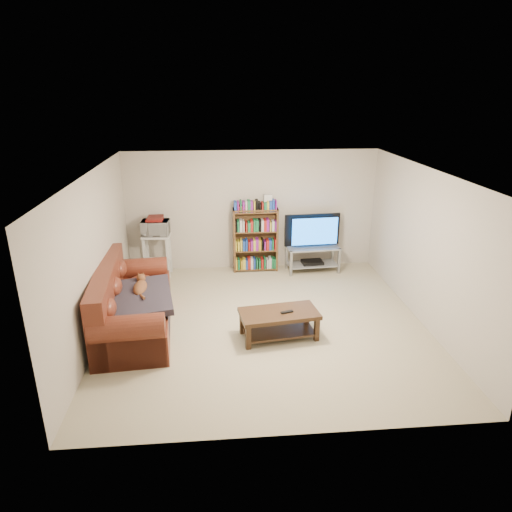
{
  "coord_description": "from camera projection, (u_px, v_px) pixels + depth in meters",
  "views": [
    {
      "loc": [
        -0.7,
        -6.4,
        3.51
      ],
      "look_at": [
        -0.1,
        0.4,
        1.0
      ],
      "focal_mm": 32.0,
      "sensor_mm": 36.0,
      "label": 1
    }
  ],
  "objects": [
    {
      "name": "shelf_clutter",
      "position": [
        260.0,
        203.0,
        8.94
      ],
      "size": [
        0.66,
        0.2,
        0.28
      ],
      "rotation": [
        0.0,
        0.0,
        0.0
      ],
      "color": "silver",
      "rests_on": "bookshelf"
    },
    {
      "name": "tv_stand",
      "position": [
        313.0,
        255.0,
        9.22
      ],
      "size": [
        1.08,
        0.54,
        0.52
      ],
      "rotation": [
        0.0,
        0.0,
        0.07
      ],
      "color": "#999EA3",
      "rests_on": "floor"
    },
    {
      "name": "dvd_player",
      "position": [
        312.0,
        262.0,
        9.28
      ],
      "size": [
        0.44,
        0.32,
        0.06
      ],
      "primitive_type": "cube",
      "rotation": [
        0.0,
        0.0,
        0.07
      ],
      "color": "black",
      "rests_on": "tv_stand"
    },
    {
      "name": "coffee_table",
      "position": [
        279.0,
        319.0,
        6.76
      ],
      "size": [
        1.22,
        0.73,
        0.42
      ],
      "rotation": [
        0.0,
        0.0,
        0.14
      ],
      "color": "#332012",
      "rests_on": "floor"
    },
    {
      "name": "microwave_stand",
      "position": [
        157.0,
        249.0,
        8.96
      ],
      "size": [
        0.54,
        0.41,
        0.84
      ],
      "rotation": [
        0.0,
        0.0,
        -0.05
      ],
      "color": "silver",
      "rests_on": "floor"
    },
    {
      "name": "floor",
      "position": [
        264.0,
        323.0,
        7.25
      ],
      "size": [
        5.0,
        5.0,
        0.0
      ],
      "primitive_type": "plane",
      "color": "#C1B590",
      "rests_on": "ground"
    },
    {
      "name": "bookshelf",
      "position": [
        255.0,
        239.0,
        9.17
      ],
      "size": [
        0.9,
        0.28,
        1.29
      ],
      "rotation": [
        0.0,
        0.0,
        0.0
      ],
      "color": "#53371D",
      "rests_on": "floor"
    },
    {
      "name": "microwave",
      "position": [
        155.0,
        228.0,
        8.8
      ],
      "size": [
        0.53,
        0.38,
        0.29
      ],
      "primitive_type": "imported",
      "rotation": [
        0.0,
        0.0,
        -0.05
      ],
      "color": "silver",
      "rests_on": "microwave_stand"
    },
    {
      "name": "television",
      "position": [
        314.0,
        231.0,
        9.05
      ],
      "size": [
        1.13,
        0.22,
        0.65
      ],
      "primitive_type": "imported",
      "rotation": [
        0.0,
        0.0,
        3.21
      ],
      "color": "black",
      "rests_on": "tv_stand"
    },
    {
      "name": "sofa",
      "position": [
        129.0,
        308.0,
        7.0
      ],
      "size": [
        1.22,
        2.46,
        1.02
      ],
      "rotation": [
        0.0,
        0.0,
        0.08
      ],
      "color": "maroon",
      "rests_on": "floor"
    },
    {
      "name": "wall_left",
      "position": [
        94.0,
        258.0,
        6.63
      ],
      "size": [
        0.0,
        5.0,
        5.0
      ],
      "primitive_type": "plane",
      "rotation": [
        1.57,
        0.0,
        1.57
      ],
      "color": "beige",
      "rests_on": "ground"
    },
    {
      "name": "ceiling",
      "position": [
        266.0,
        172.0,
        6.42
      ],
      "size": [
        5.0,
        5.0,
        0.0
      ],
      "primitive_type": "plane",
      "rotation": [
        3.14,
        0.0,
        0.0
      ],
      "color": "white",
      "rests_on": "ground"
    },
    {
      "name": "blanket",
      "position": [
        140.0,
        297.0,
        6.8
      ],
      "size": [
        1.1,
        1.33,
        0.2
      ],
      "primitive_type": "cube",
      "rotation": [
        0.05,
        -0.04,
        0.16
      ],
      "color": "#2E2833",
      "rests_on": "sofa"
    },
    {
      "name": "game_boxes",
      "position": [
        155.0,
        219.0,
        8.75
      ],
      "size": [
        0.32,
        0.28,
        0.05
      ],
      "primitive_type": "cube",
      "rotation": [
        0.0,
        0.0,
        -0.05
      ],
      "color": "maroon",
      "rests_on": "microwave"
    },
    {
      "name": "wall_front",
      "position": [
        292.0,
        338.0,
        4.5
      ],
      "size": [
        5.0,
        0.0,
        5.0
      ],
      "primitive_type": "plane",
      "rotation": [
        -1.57,
        0.0,
        0.0
      ],
      "color": "beige",
      "rests_on": "ground"
    },
    {
      "name": "wall_back",
      "position": [
        252.0,
        211.0,
        9.17
      ],
      "size": [
        5.0,
        0.0,
        5.0
      ],
      "primitive_type": "plane",
      "rotation": [
        1.57,
        0.0,
        0.0
      ],
      "color": "beige",
      "rests_on": "ground"
    },
    {
      "name": "remote",
      "position": [
        287.0,
        312.0,
        6.69
      ],
      "size": [
        0.2,
        0.1,
        0.02
      ],
      "primitive_type": "cube",
      "rotation": [
        0.0,
        0.0,
        0.29
      ],
      "color": "black",
      "rests_on": "coffee_table"
    },
    {
      "name": "wall_right",
      "position": [
        426.0,
        248.0,
        7.04
      ],
      "size": [
        0.0,
        5.0,
        5.0
      ],
      "primitive_type": "plane",
      "rotation": [
        1.57,
        0.0,
        -1.57
      ],
      "color": "beige",
      "rests_on": "ground"
    },
    {
      "name": "cat",
      "position": [
        140.0,
        288.0,
        6.98
      ],
      "size": [
        0.31,
        0.67,
        0.19
      ],
      "primitive_type": null,
      "rotation": [
        0.0,
        0.0,
        0.08
      ],
      "color": "brown",
      "rests_on": "sofa"
    }
  ]
}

